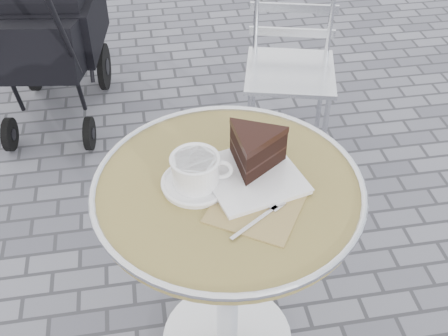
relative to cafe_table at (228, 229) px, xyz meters
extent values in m
cylinder|color=silver|center=(0.00, 0.00, -0.20)|extent=(0.07, 0.07, 0.67)
cylinder|color=tan|center=(0.00, 0.00, 0.15)|extent=(0.70, 0.70, 0.03)
torus|color=silver|center=(0.00, 0.00, 0.16)|extent=(0.72, 0.72, 0.02)
cylinder|color=white|center=(-0.08, 0.02, 0.17)|extent=(0.18, 0.18, 0.01)
cylinder|color=white|center=(-0.08, 0.02, 0.21)|extent=(0.14, 0.14, 0.08)
torus|color=white|center=(-0.02, 0.01, 0.21)|extent=(0.06, 0.02, 0.06)
cylinder|color=beige|center=(-0.08, 0.02, 0.25)|extent=(0.11, 0.11, 0.01)
cube|color=#9E8156|center=(0.06, -0.09, 0.17)|extent=(0.29, 0.29, 0.00)
cube|color=white|center=(0.07, 0.01, 0.17)|extent=(0.28, 0.28, 0.01)
cylinder|color=silver|center=(0.25, 0.87, -0.35)|extent=(0.02, 0.02, 0.43)
cylinder|color=silver|center=(0.56, 0.79, -0.35)|extent=(0.02, 0.02, 0.43)
cylinder|color=silver|center=(0.33, 1.18, -0.35)|extent=(0.02, 0.02, 0.43)
cylinder|color=silver|center=(0.65, 1.10, -0.35)|extent=(0.02, 0.02, 0.43)
cube|color=silver|center=(0.45, 0.99, -0.13)|extent=(0.47, 0.47, 0.02)
cube|color=black|center=(-0.62, 1.47, -0.13)|extent=(0.47, 0.65, 0.37)
cylinder|color=black|center=(-0.85, 1.22, -0.49)|extent=(0.06, 0.17, 0.16)
cylinder|color=black|center=(-0.47, 1.17, -0.49)|extent=(0.06, 0.17, 0.16)
cylinder|color=black|center=(-0.77, 1.76, -0.44)|extent=(0.07, 0.26, 0.25)
cylinder|color=black|center=(-0.39, 1.71, -0.44)|extent=(0.07, 0.26, 0.25)
camera|label=1|loc=(-0.19, -1.05, 1.15)|focal=45.00mm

